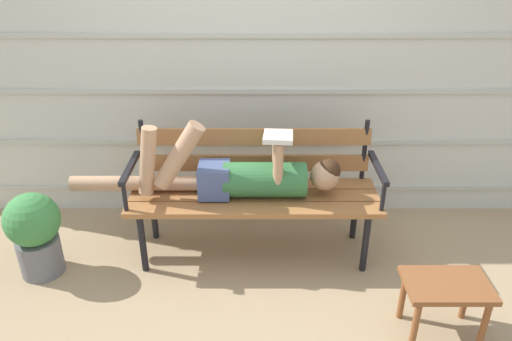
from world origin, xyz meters
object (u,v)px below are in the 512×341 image
object	(u,v)px
reclining_person	(241,175)
potted_plant	(37,231)
park_bench	(256,184)
footstool	(448,293)

from	to	relation	value
reclining_person	potted_plant	xyz separation A→B (m)	(-1.29, -0.20, -0.30)
park_bench	footstool	xyz separation A→B (m)	(1.03, -0.81, -0.22)
footstool	park_bench	bearing A→B (deg)	141.73
park_bench	reclining_person	world-z (taller)	reclining_person
reclining_person	potted_plant	world-z (taller)	reclining_person
footstool	reclining_person	bearing A→B (deg)	146.67
reclining_person	potted_plant	bearing A→B (deg)	-171.02
park_bench	potted_plant	bearing A→B (deg)	-168.78
footstool	potted_plant	size ratio (longest dim) A/B	0.79
park_bench	reclining_person	distance (m)	0.16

